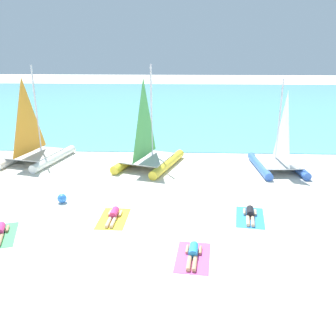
{
  "coord_description": "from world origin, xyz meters",
  "views": [
    {
      "loc": [
        0.67,
        -10.54,
        6.68
      ],
      "look_at": [
        0.0,
        5.29,
        1.2
      ],
      "focal_mm": 39.01,
      "sensor_mm": 36.0,
      "label": 1
    }
  ],
  "objects_px": {
    "sailboat_blue": "(279,157)",
    "towel_center_left": "(113,219)",
    "towel_leftmost": "(0,236)",
    "sunbather_rightmost": "(250,214)",
    "towel_rightmost": "(250,217)",
    "sailboat_yellow": "(148,152)",
    "sailboat_white": "(35,148)",
    "sunbather_center_right": "(193,253)",
    "sunbather_center_left": "(114,215)",
    "towel_center_right": "(193,257)",
    "sunbather_leftmost": "(0,232)",
    "beach_ball": "(62,198)"
  },
  "relations": [
    {
      "from": "towel_leftmost",
      "to": "sunbather_rightmost",
      "type": "bearing_deg",
      "value": 11.57
    },
    {
      "from": "sailboat_yellow",
      "to": "towel_center_left",
      "type": "height_order",
      "value": "sailboat_yellow"
    },
    {
      "from": "towel_center_left",
      "to": "sunbather_center_left",
      "type": "distance_m",
      "value": 0.14
    },
    {
      "from": "sailboat_white",
      "to": "sunbather_center_right",
      "type": "bearing_deg",
      "value": -34.03
    },
    {
      "from": "towel_center_left",
      "to": "sailboat_white",
      "type": "bearing_deg",
      "value": 129.43
    },
    {
      "from": "sunbather_center_left",
      "to": "sunbather_center_right",
      "type": "height_order",
      "value": "same"
    },
    {
      "from": "sailboat_blue",
      "to": "towel_rightmost",
      "type": "xyz_separation_m",
      "value": [
        -2.5,
        -5.91,
        -0.72
      ]
    },
    {
      "from": "sailboat_yellow",
      "to": "towel_center_left",
      "type": "xyz_separation_m",
      "value": [
        -0.8,
        -6.55,
        -0.82
      ]
    },
    {
      "from": "sunbather_center_right",
      "to": "sunbather_center_left",
      "type": "bearing_deg",
      "value": 145.35
    },
    {
      "from": "sunbather_leftmost",
      "to": "towel_center_left",
      "type": "bearing_deg",
      "value": 2.88
    },
    {
      "from": "sunbather_leftmost",
      "to": "sunbather_rightmost",
      "type": "bearing_deg",
      "value": -6.4
    },
    {
      "from": "towel_leftmost",
      "to": "beach_ball",
      "type": "height_order",
      "value": "beach_ball"
    },
    {
      "from": "sailboat_blue",
      "to": "towel_center_left",
      "type": "xyz_separation_m",
      "value": [
        -7.98,
        -6.24,
        -0.72
      ]
    },
    {
      "from": "sailboat_white",
      "to": "sunbather_center_left",
      "type": "xyz_separation_m",
      "value": [
        5.89,
        -7.09,
        -0.69
      ]
    },
    {
      "from": "sunbather_leftmost",
      "to": "beach_ball",
      "type": "bearing_deg",
      "value": 46.91
    },
    {
      "from": "towel_center_right",
      "to": "towel_rightmost",
      "type": "bearing_deg",
      "value": 51.61
    },
    {
      "from": "towel_center_right",
      "to": "sunbather_center_right",
      "type": "distance_m",
      "value": 0.14
    },
    {
      "from": "towel_leftmost",
      "to": "beach_ball",
      "type": "xyz_separation_m",
      "value": [
        1.36,
        2.96,
        0.2
      ]
    },
    {
      "from": "sailboat_yellow",
      "to": "sunbather_rightmost",
      "type": "height_order",
      "value": "sailboat_yellow"
    },
    {
      "from": "towel_center_left",
      "to": "sunbather_rightmost",
      "type": "bearing_deg",
      "value": 4.15
    },
    {
      "from": "sunbather_center_right",
      "to": "towel_rightmost",
      "type": "relative_size",
      "value": 0.83
    },
    {
      "from": "sailboat_blue",
      "to": "sunbather_center_right",
      "type": "relative_size",
      "value": 3.11
    },
    {
      "from": "towel_center_left",
      "to": "sunbather_center_right",
      "type": "distance_m",
      "value": 4.05
    },
    {
      "from": "sailboat_yellow",
      "to": "sunbather_center_left",
      "type": "xyz_separation_m",
      "value": [
        -0.8,
        -6.48,
        -0.7
      ]
    },
    {
      "from": "towel_center_right",
      "to": "towel_rightmost",
      "type": "distance_m",
      "value": 3.8
    },
    {
      "from": "sailboat_yellow",
      "to": "sunbather_rightmost",
      "type": "bearing_deg",
      "value": -34.29
    },
    {
      "from": "sailboat_blue",
      "to": "sunbather_rightmost",
      "type": "distance_m",
      "value": 6.38
    },
    {
      "from": "towel_center_left",
      "to": "sailboat_blue",
      "type": "bearing_deg",
      "value": 38.04
    },
    {
      "from": "sailboat_white",
      "to": "sunbather_leftmost",
      "type": "distance_m",
      "value": 8.87
    },
    {
      "from": "towel_center_right",
      "to": "sunbather_leftmost",
      "type": "bearing_deg",
      "value": 170.38
    },
    {
      "from": "towel_rightmost",
      "to": "sunbather_rightmost",
      "type": "bearing_deg",
      "value": 81.82
    },
    {
      "from": "sailboat_yellow",
      "to": "towel_center_left",
      "type": "distance_m",
      "value": 6.65
    },
    {
      "from": "sunbather_center_right",
      "to": "sunbather_rightmost",
      "type": "bearing_deg",
      "value": 57.21
    },
    {
      "from": "towel_leftmost",
      "to": "sunbather_center_left",
      "type": "relative_size",
      "value": 1.22
    },
    {
      "from": "sailboat_blue",
      "to": "sunbather_rightmost",
      "type": "height_order",
      "value": "sailboat_blue"
    },
    {
      "from": "sailboat_blue",
      "to": "sailboat_yellow",
      "type": "distance_m",
      "value": 7.18
    },
    {
      "from": "sunbather_leftmost",
      "to": "towel_rightmost",
      "type": "distance_m",
      "value": 9.55
    },
    {
      "from": "towel_center_left",
      "to": "sunbather_center_left",
      "type": "relative_size",
      "value": 1.22
    },
    {
      "from": "sailboat_white",
      "to": "towel_center_right",
      "type": "relative_size",
      "value": 2.89
    },
    {
      "from": "towel_center_left",
      "to": "towel_rightmost",
      "type": "xyz_separation_m",
      "value": [
        5.48,
        0.33,
        0.0
      ]
    },
    {
      "from": "sailboat_blue",
      "to": "towel_leftmost",
      "type": "relative_size",
      "value": 2.57
    },
    {
      "from": "sailboat_blue",
      "to": "sunbather_center_left",
      "type": "relative_size",
      "value": 3.12
    },
    {
      "from": "sailboat_white",
      "to": "towel_leftmost",
      "type": "height_order",
      "value": "sailboat_white"
    },
    {
      "from": "towel_center_left",
      "to": "sunbather_center_right",
      "type": "relative_size",
      "value": 1.21
    },
    {
      "from": "sailboat_yellow",
      "to": "towel_center_right",
      "type": "xyz_separation_m",
      "value": [
        2.32,
        -9.2,
        -0.82
      ]
    },
    {
      "from": "sailboat_blue",
      "to": "towel_center_left",
      "type": "height_order",
      "value": "sailboat_blue"
    },
    {
      "from": "sailboat_blue",
      "to": "towel_rightmost",
      "type": "height_order",
      "value": "sailboat_blue"
    },
    {
      "from": "sailboat_yellow",
      "to": "beach_ball",
      "type": "relative_size",
      "value": 13.63
    },
    {
      "from": "sailboat_white",
      "to": "sunbather_leftmost",
      "type": "bearing_deg",
      "value": -63.84
    },
    {
      "from": "towel_center_right",
      "to": "sunbather_rightmost",
      "type": "relative_size",
      "value": 1.21
    }
  ]
}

